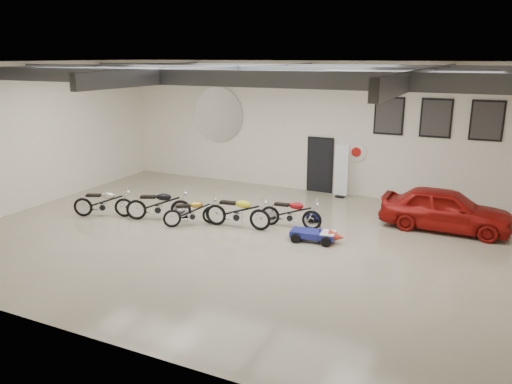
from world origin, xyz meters
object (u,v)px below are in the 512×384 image
at_px(go_kart, 318,232).
at_px(motorcycle_black, 158,204).
at_px(motorcycle_gold, 192,211).
at_px(motorcycle_yellow, 238,211).
at_px(vintage_car, 446,209).
at_px(banner_stand, 341,172).
at_px(motorcycle_silver, 103,202).
at_px(motorcycle_red, 291,212).

bearing_deg(go_kart, motorcycle_black, 177.68).
distance_m(motorcycle_gold, go_kart, 4.06).
relative_size(motorcycle_yellow, vintage_car, 0.54).
relative_size(motorcycle_black, go_kart, 1.33).
xyz_separation_m(motorcycle_yellow, vintage_car, (5.81, 2.58, 0.11)).
relative_size(motorcycle_black, motorcycle_yellow, 0.99).
distance_m(banner_stand, motorcycle_silver, 8.57).
distance_m(motorcycle_silver, motorcycle_gold, 3.16).
bearing_deg(motorcycle_red, motorcycle_black, -170.19).
relative_size(banner_stand, motorcycle_silver, 1.01).
xyz_separation_m(banner_stand, vintage_car, (3.91, -2.13, -0.33)).
height_order(motorcycle_silver, motorcycle_black, motorcycle_black).
xyz_separation_m(go_kart, vintage_car, (3.17, 2.69, 0.37)).
bearing_deg(banner_stand, motorcycle_silver, -133.59).
relative_size(banner_stand, motorcycle_gold, 1.12).
height_order(banner_stand, motorcycle_gold, banner_stand).
distance_m(banner_stand, go_kart, 4.92).
distance_m(motorcycle_black, go_kart, 5.33).
distance_m(motorcycle_black, motorcycle_yellow, 2.71).
bearing_deg(motorcycle_silver, banner_stand, 17.91).
height_order(motorcycle_silver, go_kart, motorcycle_silver).
bearing_deg(motorcycle_silver, motorcycle_black, -8.03).
bearing_deg(motorcycle_silver, motorcycle_yellow, -11.75).
relative_size(banner_stand, motorcycle_black, 0.95).
height_order(banner_stand, go_kart, banner_stand).
xyz_separation_m(motorcycle_black, motorcycle_yellow, (2.68, 0.42, 0.00)).
bearing_deg(motorcycle_black, motorcycle_yellow, -15.38).
xyz_separation_m(motorcycle_black, vintage_car, (8.49, 3.00, 0.11)).
distance_m(motorcycle_silver, go_kart, 7.22).
xyz_separation_m(motorcycle_black, go_kart, (5.32, 0.32, -0.26)).
bearing_deg(motorcycle_red, motorcycle_yellow, -159.47).
bearing_deg(go_kart, motorcycle_silver, -179.18).
bearing_deg(motorcycle_yellow, banner_stand, 61.99).
distance_m(motorcycle_black, motorcycle_red, 4.31).
bearing_deg(vintage_car, go_kart, 130.94).
bearing_deg(banner_stand, motorcycle_gold, -117.68).
height_order(banner_stand, motorcycle_red, banner_stand).
bearing_deg(go_kart, motorcycle_yellow, 172.01).
bearing_deg(go_kart, banner_stand, 92.96).
height_order(banner_stand, motorcycle_black, banner_stand).
bearing_deg(motorcycle_yellow, motorcycle_red, 20.14).
relative_size(banner_stand, motorcycle_red, 1.03).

